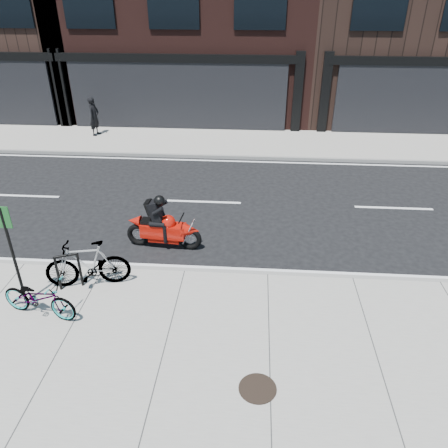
# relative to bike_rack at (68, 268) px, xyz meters

# --- Properties ---
(ground) EXTENTS (120.00, 120.00, 0.00)m
(ground) POSITION_rel_bike_rack_xyz_m (2.47, 2.82, -0.65)
(ground) COLOR black
(ground) RESTS_ON ground
(sidewalk_near) EXTENTS (60.00, 6.00, 0.13)m
(sidewalk_near) POSITION_rel_bike_rack_xyz_m (2.47, -2.18, -0.59)
(sidewalk_near) COLOR gray
(sidewalk_near) RESTS_ON ground
(sidewalk_far) EXTENTS (60.00, 3.50, 0.13)m
(sidewalk_far) POSITION_rel_bike_rack_xyz_m (2.47, 10.57, -0.59)
(sidewalk_far) COLOR gray
(sidewalk_far) RESTS_ON ground
(bike_rack) EXTENTS (0.50, 0.24, 0.89)m
(bike_rack) POSITION_rel_bike_rack_xyz_m (0.00, 0.00, 0.00)
(bike_rack) COLOR black
(bike_rack) RESTS_ON sidewalk_near
(bicycle_front) EXTENTS (1.78, 0.93, 0.89)m
(bicycle_front) POSITION_rel_bike_rack_xyz_m (-0.26, -0.95, -0.08)
(bicycle_front) COLOR gray
(bicycle_front) RESTS_ON sidewalk_near
(bicycle_rear) EXTENTS (1.96, 0.91, 1.13)m
(bicycle_rear) POSITION_rel_bike_rack_xyz_m (0.40, 0.13, 0.04)
(bicycle_rear) COLOR gray
(bicycle_rear) RESTS_ON sidewalk_near
(motorcycle) EXTENTS (2.04, 0.58, 1.52)m
(motorcycle) POSITION_rel_bike_rack_xyz_m (1.82, 2.06, -0.04)
(motorcycle) COLOR black
(motorcycle) RESTS_ON ground
(pedestrian) EXTENTS (0.51, 0.67, 1.67)m
(pedestrian) POSITION_rel_bike_rack_xyz_m (-3.10, 10.98, 0.31)
(pedestrian) COLOR black
(pedestrian) RESTS_ON sidewalk_far
(manhole_cover) EXTENTS (0.85, 0.85, 0.02)m
(manhole_cover) POSITION_rel_bike_rack_xyz_m (4.25, -2.53, -0.52)
(manhole_cover) COLOR black
(manhole_cover) RESTS_ON sidewalk_near
(sign_post) EXTENTS (0.31, 0.06, 2.33)m
(sign_post) POSITION_rel_bike_rack_xyz_m (-0.81, -0.57, 0.87)
(sign_post) COLOR black
(sign_post) RESTS_ON sidewalk_near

